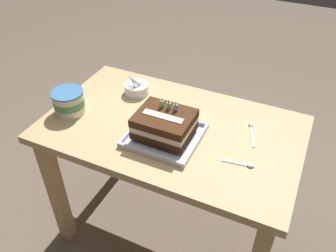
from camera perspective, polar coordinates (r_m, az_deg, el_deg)
ground_plane at (r=2.04m, az=0.41°, el=-16.43°), size 8.00×8.00×0.00m
dining_table at (r=1.57m, az=0.50°, el=-3.48°), size 1.09×0.66×0.74m
foil_tray at (r=1.43m, az=-0.55°, el=-1.63°), size 0.29×0.27×0.02m
birthday_cake at (r=1.39m, az=-0.57°, el=0.36°), size 0.22×0.18×0.14m
bowl_stack at (r=1.70m, az=-5.13°, el=6.06°), size 0.12×0.12×0.10m
ice_cream_tub at (r=1.60m, az=-15.78°, el=3.78°), size 0.14×0.14×0.11m
serving_spoon_near_tray at (r=1.35m, az=12.45°, el=-6.12°), size 0.12×0.03×0.01m
serving_spoon_by_bowls at (r=1.51m, az=13.39°, el=-0.52°), size 0.07×0.15×0.01m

